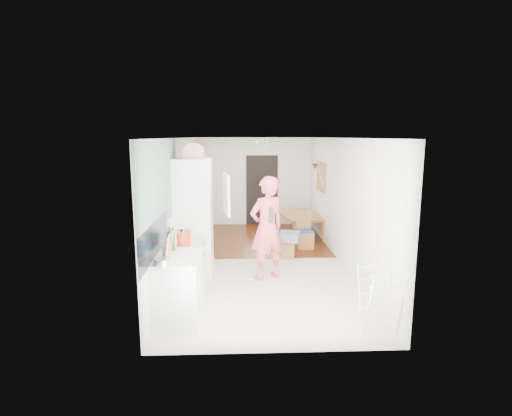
{
  "coord_description": "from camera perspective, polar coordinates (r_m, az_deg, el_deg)",
  "views": [
    {
      "loc": [
        -0.43,
        -7.84,
        2.53
      ],
      "look_at": [
        -0.1,
        0.2,
        1.08
      ],
      "focal_mm": 28.0,
      "sensor_mm": 36.0,
      "label": 1
    }
  ],
  "objects": [
    {
      "name": "wall_sconce",
      "position": [
        10.6,
        8.43,
        5.88
      ],
      "size": [
        0.18,
        0.18,
        0.16
      ],
      "primitive_type": "cone",
      "color": "maroon",
      "rests_on": "room_shell"
    },
    {
      "name": "bread_bin",
      "position": [
        7.11,
        -8.86,
        7.79
      ],
      "size": [
        0.4,
        0.38,
        0.19
      ],
      "primitive_type": null,
      "rotation": [
        0.0,
        0.0,
        0.09
      ],
      "color": "tan",
      "rests_on": "fridge_housing"
    },
    {
      "name": "pinboard",
      "position": [
        9.99,
        9.32,
        4.44
      ],
      "size": [
        0.03,
        0.9,
        0.7
      ],
      "primitive_type": "cube",
      "color": "tan",
      "rests_on": "room_shell"
    },
    {
      "name": "chopping_boards",
      "position": [
        5.39,
        -12.29,
        -5.43
      ],
      "size": [
        0.09,
        0.27,
        0.36
      ],
      "primitive_type": null,
      "rotation": [
        0.0,
        0.0,
        0.2
      ],
      "color": "tan",
      "rests_on": "worktop"
    },
    {
      "name": "pepper_mill_front",
      "position": [
        6.09,
        -11.54,
        -4.25
      ],
      "size": [
        0.06,
        0.06,
        0.23
      ],
      "primitive_type": "cylinder",
      "rotation": [
        0.0,
        0.0,
        0.01
      ],
      "color": "tan",
      "rests_on": "worktop"
    },
    {
      "name": "fridge_housing",
      "position": [
        7.26,
        -8.93,
        -1.5
      ],
      "size": [
        0.66,
        0.66,
        2.15
      ],
      "primitive_type": "cube",
      "color": "silver",
      "rests_on": "room_shell"
    },
    {
      "name": "cooker_top",
      "position": [
        6.32,
        -10.2,
        -4.93
      ],
      "size": [
        0.6,
        0.6,
        0.04
      ],
      "primitive_type": "cube",
      "color": "silver",
      "rests_on": "room_shell"
    },
    {
      "name": "tile_splashback",
      "position": [
        5.59,
        -14.22,
        -4.43
      ],
      "size": [
        0.02,
        1.9,
        0.5
      ],
      "primitive_type": "cube",
      "color": "black",
      "rests_on": "room_shell"
    },
    {
      "name": "base_cabinet",
      "position": [
        5.76,
        -11.07,
        -11.4
      ],
      "size": [
        0.6,
        0.9,
        0.86
      ],
      "primitive_type": "cube",
      "color": "silver",
      "rests_on": "room_shell"
    },
    {
      "name": "stool",
      "position": [
        8.5,
        4.57,
        -5.84
      ],
      "size": [
        0.33,
        0.33,
        0.37
      ],
      "primitive_type": null,
      "rotation": [
        0.0,
        0.0,
        -0.21
      ],
      "color": "brown",
      "rests_on": "floor"
    },
    {
      "name": "fridge_interior",
      "position": [
        7.15,
        -6.56,
        2.25
      ],
      "size": [
        0.02,
        0.52,
        0.66
      ],
      "primitive_type": "cube",
      "color": "white",
      "rests_on": "room_shell"
    },
    {
      "name": "bottle_c",
      "position": [
        5.47,
        -12.8,
        -6.06
      ],
      "size": [
        0.11,
        0.11,
        0.21
      ],
      "primitive_type": "cylinder",
      "rotation": [
        0.0,
        0.0,
        0.3
      ],
      "color": "beige",
      "rests_on": "worktop"
    },
    {
      "name": "dining_table",
      "position": [
        10.36,
        6.4,
        -2.62
      ],
      "size": [
        0.98,
        1.48,
        0.48
      ],
      "primitive_type": "imported",
      "rotation": [
        0.0,
        0.0,
        1.73
      ],
      "color": "brown",
      "rests_on": "floor"
    },
    {
      "name": "dining_chair",
      "position": [
        9.15,
        7.0,
        -3.18
      ],
      "size": [
        0.38,
        0.38,
        0.85
      ],
      "primitive_type": null,
      "rotation": [
        0.0,
        0.0,
        0.06
      ],
      "color": "brown",
      "rests_on": "floor"
    },
    {
      "name": "fridge_door",
      "position": [
        6.84,
        -4.23,
        1.92
      ],
      "size": [
        0.14,
        0.56,
        0.7
      ],
      "primitive_type": "cube",
      "rotation": [
        0.0,
        0.0,
        -1.4
      ],
      "color": "silver",
      "rests_on": "room_shell"
    },
    {
      "name": "room_shell",
      "position": [
        7.96,
        0.8,
        0.94
      ],
      "size": [
        3.2,
        7.0,
        2.5
      ],
      "primitive_type": null,
      "color": "white",
      "rests_on": "ground"
    },
    {
      "name": "wood_floor_overlay",
      "position": [
        10.02,
        0.21,
        -4.38
      ],
      "size": [
        3.2,
        3.3,
        0.01
      ],
      "primitive_type": "cube",
      "color": "#593112",
      "rests_on": "room_shell"
    },
    {
      "name": "person",
      "position": [
        7.05,
        1.57,
        -1.57
      ],
      "size": [
        0.95,
        0.84,
        2.18
      ],
      "primitive_type": "imported",
      "rotation": [
        0.0,
        0.0,
        3.64
      ],
      "color": "#E05A58",
      "rests_on": "floor"
    },
    {
      "name": "drying_rack",
      "position": [
        5.56,
        17.27,
        -12.47
      ],
      "size": [
        0.51,
        0.48,
        0.86
      ],
      "primitive_type": null,
      "rotation": [
        0.0,
        0.0,
        0.2
      ],
      "color": "silver",
      "rests_on": "floor"
    },
    {
      "name": "doorway_recess",
      "position": [
        11.44,
        0.85,
        2.52
      ],
      "size": [
        0.9,
        0.04,
        2.0
      ],
      "primitive_type": "cube",
      "color": "black",
      "rests_on": "room_shell"
    },
    {
      "name": "held_bottle",
      "position": [
        6.89,
        2.2,
        -1.01
      ],
      "size": [
        0.06,
        0.06,
        0.28
      ],
      "primitive_type": "cylinder",
      "color": "#153D1F",
      "rests_on": "person"
    },
    {
      "name": "floor",
      "position": [
        8.25,
        0.78,
        -7.66
      ],
      "size": [
        3.2,
        7.0,
        0.01
      ],
      "primitive_type": "cube",
      "color": "beige",
      "rests_on": "ground"
    },
    {
      "name": "sage_wall_panel",
      "position": [
        5.99,
        -13.49,
        3.39
      ],
      "size": [
        0.02,
        3.0,
        1.3
      ],
      "primitive_type": "cube",
      "color": "slate",
      "rests_on": "room_shell"
    },
    {
      "name": "pinboard_frame",
      "position": [
        9.99,
        9.23,
        4.44
      ],
      "size": [
        0.0,
        0.94,
        0.74
      ],
      "primitive_type": "cube",
      "color": "brown",
      "rests_on": "room_shell"
    },
    {
      "name": "bottle_a",
      "position": [
        5.9,
        -12.22,
        -4.56
      ],
      "size": [
        0.08,
        0.08,
        0.27
      ],
      "primitive_type": "cylinder",
      "rotation": [
        0.0,
        0.0,
        -0.25
      ],
      "color": "#153D1F",
      "rests_on": "worktop"
    },
    {
      "name": "steel_pan",
      "position": [
        5.21,
        -13.29,
        -7.55
      ],
      "size": [
        0.21,
        0.21,
        0.1
      ],
      "primitive_type": "cylinder",
      "rotation": [
        0.0,
        0.0,
        -0.12
      ],
      "color": "silver",
      "rests_on": "worktop"
    },
    {
      "name": "bottle_b",
      "position": [
        5.84,
        -11.81,
        -4.69
      ],
      "size": [
        0.08,
        0.08,
        0.26
      ],
      "primitive_type": "cylinder",
      "rotation": [
        0.0,
        0.0,
        -0.31
      ],
      "color": "#153D1F",
      "rests_on": "worktop"
    },
    {
      "name": "range_cooker",
      "position": [
        6.45,
        -10.07,
        -8.88
      ],
      "size": [
        0.6,
        0.6,
        0.88
      ],
      "primitive_type": "cube",
      "color": "silver",
      "rests_on": "room_shell"
    },
    {
      "name": "worktop",
      "position": [
        5.61,
        -11.23,
        -7.02
      ],
      "size": [
        0.62,
        0.92,
        0.06
      ],
      "primitive_type": "cube",
      "color": "silver",
      "rests_on": "room_shell"
    },
    {
      "name": "grey_drape",
      "position": [
        8.41,
        4.78,
        -4.07
      ],
      "size": [
        0.5,
        0.5,
        0.18
      ],
      "primitive_type": "cube",
      "rotation": [
        0.0,
        0.0,
        -0.27
      ],
      "color": "gray",
      "rests_on": "stool"
    },
    {
      "name": "red_casserole",
      "position": [
        6.31,
        -10.58,
        -3.99
      ],
      "size": [
        0.33,
        0.33,
        0.17
      ],
      "primitive_type": "cylinder",
      "rotation": [
        0.0,
        0.0,
        -0.18
      ],
      "color": "red",
      "rests_on": "cooker_top"
    },
    {
      "name": "pepper_mill_back",
      "position": [
        6.09,
        -11.71,
        -4.3
      ],
      "size": [
        0.06,
        0.06,
        0.22
      ],
      "primitive_type": "cylinder",
      "rotation": [
        0.0,
        0.0,
        0.01
      ],
      "color": "tan",
      "rests_on": "worktop"
    }
  ]
}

